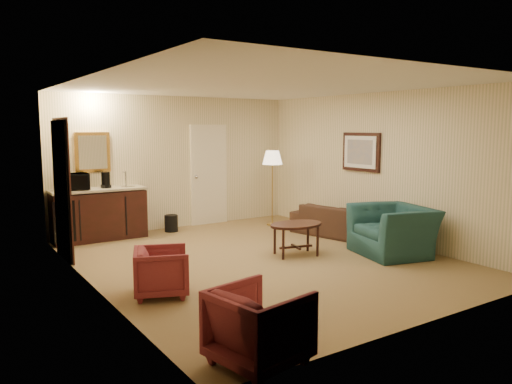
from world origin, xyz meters
TOP-DOWN VIEW (x-y plane):
  - ground at (0.00, 0.00)m, footprint 6.00×6.00m
  - room_walls at (-0.10, 0.77)m, footprint 5.02×6.01m
  - wetbar_cabinet at (-1.65, 2.72)m, footprint 1.64×0.58m
  - sofa at (2.15, 0.49)m, footprint 0.99×2.02m
  - teal_armchair at (1.90, -0.90)m, footprint 1.03×1.33m
  - rose_chair_near at (-1.90, -0.71)m, footprint 0.77×0.79m
  - rose_chair_far at (-1.90, -2.80)m, footprint 0.79×0.82m
  - coffee_table at (0.60, -0.10)m, footprint 1.01×0.80m
  - floor_lamp at (1.70, 2.11)m, footprint 0.52×0.52m
  - waste_bin at (-0.30, 2.65)m, footprint 0.30×0.30m
  - microwave at (-2.08, 2.72)m, footprint 0.54×0.32m
  - coffee_maker at (-1.50, 2.73)m, footprint 0.16×0.16m

SIDE VIEW (x-z plane):
  - ground at x=0.00m, z-range 0.00..0.00m
  - waste_bin at x=-0.30m, z-range 0.00..0.32m
  - coffee_table at x=0.60m, z-range 0.00..0.51m
  - rose_chair_near at x=-1.90m, z-range 0.00..0.64m
  - rose_chair_far at x=-1.90m, z-range 0.00..0.73m
  - sofa at x=2.15m, z-range 0.00..0.76m
  - wetbar_cabinet at x=-1.65m, z-range 0.00..0.92m
  - teal_armchair at x=1.90m, z-range 0.00..1.03m
  - floor_lamp at x=1.70m, z-range 0.00..1.54m
  - coffee_maker at x=-1.50m, z-range 0.92..1.21m
  - microwave at x=-2.08m, z-range 0.92..1.27m
  - room_walls at x=-0.10m, z-range 0.41..3.02m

